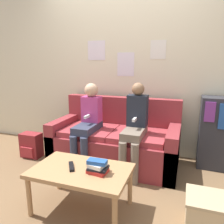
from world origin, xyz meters
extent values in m
plane|color=brown|center=(0.00, 0.00, 0.00)|extent=(10.00, 10.00, 0.00)
cube|color=beige|center=(0.00, 1.00, 1.30)|extent=(8.00, 0.06, 2.60)
cube|color=silver|center=(-0.45, 0.96, 1.50)|extent=(0.28, 0.00, 0.28)
cube|color=silver|center=(0.00, 0.96, 1.30)|extent=(0.25, 0.00, 0.33)
cube|color=white|center=(0.45, 0.96, 1.50)|extent=(0.21, 0.00, 0.25)
cube|color=maroon|center=(0.00, 0.47, 0.20)|extent=(1.65, 0.79, 0.40)
cube|color=maroon|center=(0.00, 0.80, 0.63)|extent=(1.65, 0.14, 0.45)
cube|color=maroon|center=(-0.75, 0.47, 0.28)|extent=(0.14, 0.79, 0.56)
cube|color=maroon|center=(0.75, 0.47, 0.28)|extent=(0.14, 0.79, 0.56)
cube|color=#A1343A|center=(-0.34, 0.44, 0.44)|extent=(0.66, 0.63, 0.07)
cube|color=#A1343A|center=(0.34, 0.44, 0.44)|extent=(0.66, 0.63, 0.07)
cube|color=#AD7F51|center=(0.03, -0.54, 0.39)|extent=(0.87, 0.54, 0.04)
cylinder|color=#AD7F51|center=(-0.37, -0.77, 0.19)|extent=(0.04, 0.04, 0.37)
cylinder|color=#AD7F51|center=(0.42, -0.77, 0.19)|extent=(0.04, 0.04, 0.37)
cylinder|color=#AD7F51|center=(-0.37, -0.31, 0.19)|extent=(0.04, 0.04, 0.37)
cylinder|color=#AD7F51|center=(0.42, -0.31, 0.19)|extent=(0.04, 0.04, 0.37)
cylinder|color=#33384C|center=(-0.38, 0.05, 0.24)|extent=(0.09, 0.09, 0.47)
cylinder|color=#33384C|center=(-0.24, 0.05, 0.24)|extent=(0.09, 0.09, 0.47)
cube|color=#33384C|center=(-0.31, 0.31, 0.52)|extent=(0.23, 0.49, 0.09)
cube|color=#B73D7F|center=(-0.31, 0.44, 0.73)|extent=(0.24, 0.16, 0.33)
sphere|color=tan|center=(-0.31, 0.44, 0.98)|extent=(0.18, 0.18, 0.18)
cube|color=white|center=(-0.31, 0.29, 0.66)|extent=(0.03, 0.12, 0.03)
cylinder|color=#756656|center=(0.24, 0.05, 0.24)|extent=(0.09, 0.09, 0.47)
cylinder|color=#756656|center=(0.38, 0.05, 0.24)|extent=(0.09, 0.09, 0.47)
cube|color=#756656|center=(0.31, 0.31, 0.52)|extent=(0.23, 0.49, 0.09)
cube|color=#1E232D|center=(0.31, 0.44, 0.75)|extent=(0.24, 0.16, 0.38)
sphere|color=#8C6647|center=(0.31, 0.44, 1.02)|extent=(0.15, 0.15, 0.15)
cube|color=white|center=(0.31, 0.29, 0.68)|extent=(0.03, 0.12, 0.03)
cube|color=black|center=(-0.07, -0.54, 0.42)|extent=(0.13, 0.16, 0.02)
cube|color=red|center=(0.19, -0.55, 0.42)|extent=(0.18, 0.15, 0.03)
cube|color=black|center=(0.20, -0.54, 0.45)|extent=(0.17, 0.14, 0.02)
cube|color=silver|center=(0.19, -0.54, 0.48)|extent=(0.15, 0.15, 0.03)
cube|color=#23519E|center=(0.19, -0.55, 0.51)|extent=(0.17, 0.09, 0.03)
cube|color=#2D2D33|center=(1.29, 0.80, 0.46)|extent=(0.48, 0.30, 0.92)
cube|color=#7A3389|center=(1.14, 0.64, 0.76)|extent=(0.12, 0.02, 0.24)
cube|color=#23519E|center=(1.29, 0.64, 0.71)|extent=(0.09, 0.02, 0.30)
cube|color=#CCB284|center=(1.11, -0.41, 0.13)|extent=(0.35, 0.31, 0.26)
cube|color=tan|center=(1.11, -0.41, 0.27)|extent=(0.37, 0.33, 0.02)
cube|color=maroon|center=(-1.19, 0.27, 0.17)|extent=(0.29, 0.18, 0.35)
cube|color=#A52A30|center=(-1.19, 0.17, 0.10)|extent=(0.20, 0.03, 0.14)
camera|label=1|loc=(0.88, -2.12, 1.33)|focal=35.00mm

